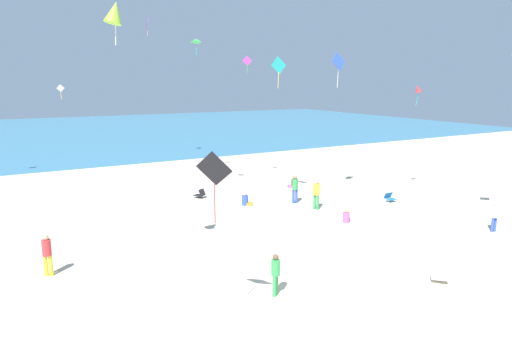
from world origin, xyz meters
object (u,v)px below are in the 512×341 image
Objects in this scene: person_0 at (495,215)px; kite_white at (61,89)px; person_4 at (316,192)px; person_5 at (47,252)px; kite_teal at (278,66)px; person_2 at (295,187)px; kite_red at (418,89)px; person_1 at (346,217)px; kite_magenta at (247,61)px; beach_chair_far_left at (439,275)px; beach_chair_far_right at (200,194)px; kite_blue at (338,62)px; person_7 at (276,272)px; person_6 at (246,200)px; kite_lime at (114,12)px; beach_chair_mid_beach at (390,197)px; kite_purple at (147,24)px; kite_green at (196,41)px; kite_black at (214,170)px; person_3 at (294,183)px.

kite_white is (-16.93, 21.39, 5.87)m from person_0.
person_4 is 1.06× the size of person_5.
person_2 is at bearing -44.22° from kite_teal.
person_1 is at bearing -161.02° from kite_red.
beach_chair_far_left is at bearing -94.58° from kite_magenta.
beach_chair_far_right is 0.39× the size of kite_blue.
person_7 is 0.84× the size of kite_teal.
kite_lime is at bearing -108.15° from person_6.
person_4 reaches higher than person_0.
kite_magenta reaches higher than person_6.
kite_purple reaches higher than beach_chair_mid_beach.
person_5 is (-14.05, 0.43, 0.67)m from person_1.
kite_red reaches higher than person_6.
person_5 is (-13.76, -3.92, -0.04)m from person_2.
kite_green is at bearing -133.37° from person_0.
beach_chair_mid_beach is at bearing -163.70° from kite_red.
kite_teal is at bearing -115.19° from person_2.
kite_white is (2.44, 16.34, 5.77)m from person_5.
beach_chair_far_left is 9.58m from kite_black.
kite_teal reaches higher than person_0.
kite_purple is 1.28× the size of kite_magenta.
beach_chair_far_right is 0.80× the size of kite_green.
beach_chair_far_left is (-6.65, -8.91, 0.02)m from beach_chair_mid_beach.
kite_white is (-1.58, 22.83, 1.90)m from kite_black.
kite_lime is at bearing -107.91° from kite_purple.
kite_teal is at bearing -47.88° from kite_white.
person_2 is 21.45m from kite_purple.
kite_lime is (-14.23, -5.93, 1.03)m from kite_blue.
kite_red is (10.81, -2.73, 6.46)m from person_6.
person_7 is (-12.39, -6.88, 0.60)m from beach_chair_mid_beach.
person_1 reaches higher than beach_chair_mid_beach.
kite_purple is 11.04m from kite_white.
kite_magenta is at bearing -149.41° from person_0.
kite_red is 9.22m from kite_teal.
person_3 is 8.73m from kite_blue.
person_4 reaches higher than beach_chair_mid_beach.
kite_red is 1.30× the size of kite_white.
beach_chair_far_right is at bearing 18.47° from person_3.
kite_teal reaches higher than person_2.
kite_magenta is at bearing 59.44° from kite_black.
beach_chair_far_right is 0.39× the size of kite_black.
person_7 is 0.72× the size of kite_black.
person_6 is at bearing -119.03° from kite_magenta.
kite_magenta is at bearing 46.87° from kite_lime.
beach_chair_mid_beach is at bearing -153.06° from beach_chair_far_right.
person_0 is at bearing -26.38° from beach_chair_far_left.
person_6 reaches higher than beach_chair_far_right.
person_0 is 19.09m from kite_lime.
kite_black is at bearing -102.44° from kite_purple.
person_7 is 18.76m from kite_magenta.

